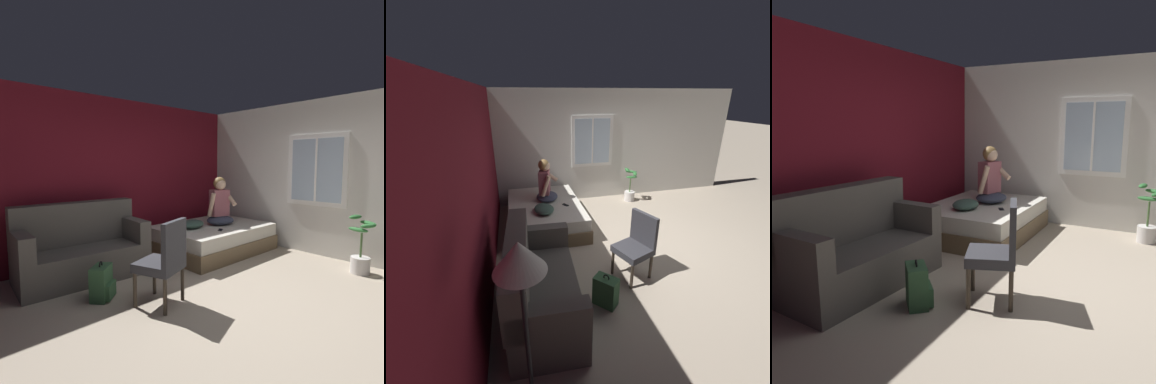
# 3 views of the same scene
# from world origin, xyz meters

# --- Properties ---
(ground_plane) EXTENTS (40.00, 40.00, 0.00)m
(ground_plane) POSITION_xyz_m (0.00, 0.00, 0.00)
(ground_plane) COLOR tan
(wall_back_accent) EXTENTS (10.01, 0.16, 2.70)m
(wall_back_accent) POSITION_xyz_m (0.00, 2.80, 1.35)
(wall_back_accent) COLOR maroon
(wall_back_accent) RESTS_ON ground
(wall_side_with_window) EXTENTS (0.19, 6.85, 2.70)m
(wall_side_with_window) POSITION_xyz_m (2.58, 0.01, 1.35)
(wall_side_with_window) COLOR silver
(wall_side_with_window) RESTS_ON ground
(bed) EXTENTS (2.03, 1.48, 0.48)m
(bed) POSITION_xyz_m (1.33, 1.77, 0.24)
(bed) COLOR brown
(bed) RESTS_ON ground
(couch) EXTENTS (1.75, 0.92, 1.04)m
(couch) POSITION_xyz_m (-0.95, 2.14, 0.39)
(couch) COLOR #514C47
(couch) RESTS_ON ground
(side_chair) EXTENTS (0.59, 0.59, 0.98)m
(side_chair) POSITION_xyz_m (-0.62, 0.67, 0.53)
(side_chair) COLOR #382D23
(side_chair) RESTS_ON ground
(person_seated) EXTENTS (0.61, 0.56, 0.88)m
(person_seated) POSITION_xyz_m (1.47, 1.71, 0.84)
(person_seated) COLOR #383D51
(person_seated) RESTS_ON bed
(backpack) EXTENTS (0.35, 0.35, 0.46)m
(backpack) POSITION_xyz_m (-1.07, 1.29, 0.19)
(backpack) COLOR #2D5133
(backpack) RESTS_ON ground
(throw_pillow) EXTENTS (0.52, 0.42, 0.14)m
(throw_pillow) POSITION_xyz_m (0.88, 1.83, 0.55)
(throw_pillow) COLOR #385147
(throw_pillow) RESTS_ON bed
(cell_phone) EXTENTS (0.16, 0.13, 0.01)m
(cell_phone) POSITION_xyz_m (1.11, 1.37, 0.48)
(cell_phone) COLOR black
(cell_phone) RESTS_ON bed
(floor_lamp) EXTENTS (0.36, 0.36, 1.70)m
(floor_lamp) POSITION_xyz_m (-2.09, 2.31, 1.43)
(floor_lamp) COLOR black
(floor_lamp) RESTS_ON ground
(potted_plant) EXTENTS (0.39, 0.37, 0.85)m
(potted_plant) POSITION_xyz_m (2.08, -0.49, 0.30)
(potted_plant) COLOR silver
(potted_plant) RESTS_ON ground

